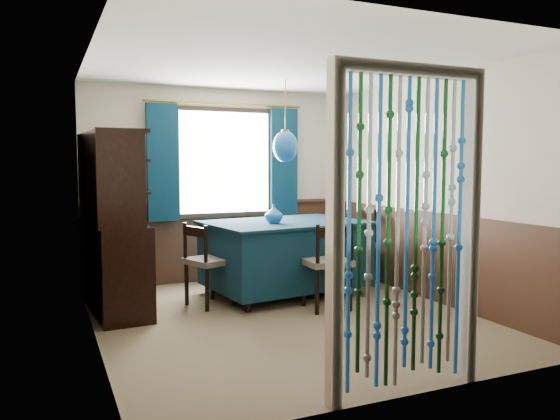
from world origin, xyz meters
name	(u,v)px	position (x,y,z in m)	size (l,w,h in m)	color
floor	(286,318)	(0.00, 0.00, 0.00)	(4.00, 4.00, 0.00)	brown
ceiling	(286,63)	(0.00, 0.00, 2.50)	(4.00, 4.00, 0.00)	silver
wall_back	(224,185)	(0.00, 2.00, 1.25)	(3.60, 3.60, 0.00)	beige
wall_front	(413,208)	(0.00, -2.00, 1.25)	(3.60, 3.60, 0.00)	beige
wall_left	(93,198)	(-1.80, 0.00, 1.25)	(4.00, 4.00, 0.00)	beige
wall_right	(433,189)	(1.80, 0.00, 1.25)	(4.00, 4.00, 0.00)	beige
wainscot_back	(225,242)	(0.00, 1.99, 0.50)	(3.60, 3.60, 0.00)	#3B2216
wainscot_front	(409,321)	(0.00, -1.99, 0.50)	(3.60, 3.60, 0.00)	#3B2216
wainscot_left	(97,284)	(-1.79, 0.00, 0.50)	(4.00, 4.00, 0.00)	#3B2216
wainscot_right	(431,256)	(1.79, 0.00, 0.50)	(4.00, 4.00, 0.00)	#3B2216
window	(225,163)	(0.00, 1.95, 1.55)	(1.32, 0.12, 1.42)	black
doorway	(407,238)	(0.00, -1.94, 1.05)	(1.16, 0.12, 2.18)	silver
dining_table	(285,253)	(0.40, 0.90, 0.49)	(1.93, 1.45, 0.86)	#0A2536
chair_near	(328,263)	(0.54, 0.11, 0.49)	(0.48, 0.47, 0.93)	black
chair_far	(252,249)	(0.28, 1.67, 0.44)	(0.41, 0.40, 0.82)	black
chair_left	(207,262)	(-0.59, 0.77, 0.48)	(0.56, 0.57, 0.90)	black
chair_right	(355,244)	(1.45, 1.06, 0.51)	(0.49, 0.51, 0.97)	black
sideboard	(113,250)	(-1.53, 0.98, 0.64)	(0.59, 1.45, 1.86)	black
pendant_lamp	(285,146)	(0.40, 0.90, 1.74)	(0.29, 0.29, 0.95)	olive
vase_table	(274,215)	(0.20, 0.78, 0.96)	(0.18, 0.18, 0.19)	#17559E
bowl_shelf	(121,188)	(-1.47, 0.76, 1.29)	(0.19, 0.19, 0.05)	beige
vase_sideboard	(115,211)	(-1.47, 1.30, 1.02)	(0.17, 0.17, 0.18)	beige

